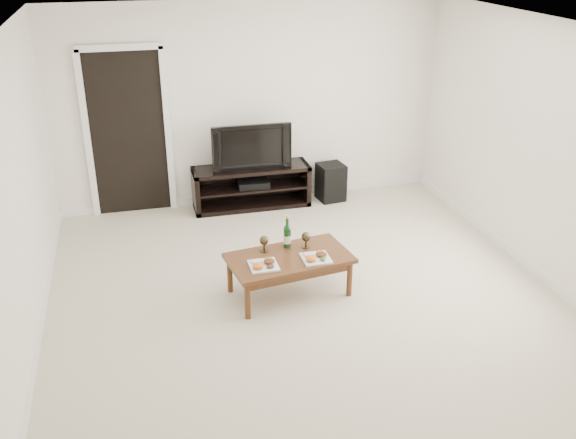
{
  "coord_description": "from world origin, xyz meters",
  "views": [
    {
      "loc": [
        -1.52,
        -5.2,
        3.36
      ],
      "look_at": [
        -0.08,
        0.47,
        0.7
      ],
      "focal_mm": 40.0,
      "sensor_mm": 36.0,
      "label": 1
    }
  ],
  "objects_px": {
    "media_console": "(251,187)",
    "coffee_table": "(289,275)",
    "subwoofer": "(331,182)",
    "television": "(250,145)"
  },
  "relations": [
    {
      "from": "media_console",
      "to": "television",
      "type": "distance_m",
      "value": 0.57
    },
    {
      "from": "media_console",
      "to": "subwoofer",
      "type": "xyz_separation_m",
      "value": [
        1.08,
        -0.03,
        -0.03
      ]
    },
    {
      "from": "television",
      "to": "coffee_table",
      "type": "height_order",
      "value": "television"
    },
    {
      "from": "subwoofer",
      "to": "coffee_table",
      "type": "bearing_deg",
      "value": -124.17
    },
    {
      "from": "subwoofer",
      "to": "television",
      "type": "bearing_deg",
      "value": 171.32
    },
    {
      "from": "media_console",
      "to": "coffee_table",
      "type": "relative_size",
      "value": 1.27
    },
    {
      "from": "media_console",
      "to": "television",
      "type": "height_order",
      "value": "television"
    },
    {
      "from": "television",
      "to": "coffee_table",
      "type": "relative_size",
      "value": 0.85
    },
    {
      "from": "media_console",
      "to": "coffee_table",
      "type": "bearing_deg",
      "value": -91.86
    },
    {
      "from": "subwoofer",
      "to": "coffee_table",
      "type": "relative_size",
      "value": 0.42
    }
  ]
}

